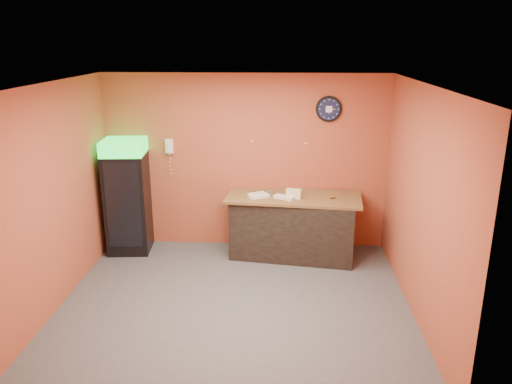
{
  "coord_description": "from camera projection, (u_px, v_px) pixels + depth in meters",
  "views": [
    {
      "loc": [
        0.58,
        -5.74,
        3.3
      ],
      "look_at": [
        0.24,
        0.6,
        1.34
      ],
      "focal_mm": 35.0,
      "sensor_mm": 36.0,
      "label": 1
    }
  ],
  "objects": [
    {
      "name": "sub_roll_stack",
      "position": [
        294.0,
        194.0,
        7.53
      ],
      "size": [
        0.24,
        0.14,
        0.15
      ],
      "rotation": [
        0.0,
        0.0,
        -0.3
      ],
      "color": "beige",
      "rests_on": "butcher_paper"
    },
    {
      "name": "wall_clock",
      "position": [
        329.0,
        109.0,
        7.63
      ],
      "size": [
        0.39,
        0.06,
        0.39
      ],
      "color": "black",
      "rests_on": "back_wall"
    },
    {
      "name": "butcher_paper",
      "position": [
        294.0,
        197.0,
        7.67
      ],
      "size": [
        2.13,
        1.08,
        0.04
      ],
      "primitive_type": "cube",
      "rotation": [
        0.0,
        0.0,
        -0.1
      ],
      "color": "brown",
      "rests_on": "prep_counter"
    },
    {
      "name": "wall_phone",
      "position": [
        169.0,
        146.0,
        7.91
      ],
      "size": [
        0.12,
        0.11,
        0.23
      ],
      "color": "white",
      "rests_on": "back_wall"
    },
    {
      "name": "beverage_cooler",
      "position": [
        127.0,
        198.0,
        7.85
      ],
      "size": [
        0.69,
        0.7,
        1.82
      ],
      "rotation": [
        0.0,
        0.0,
        0.09
      ],
      "color": "black",
      "rests_on": "floor"
    },
    {
      "name": "wrapped_sandwich_mid",
      "position": [
        284.0,
        197.0,
        7.52
      ],
      "size": [
        0.33,
        0.25,
        0.04
      ],
      "primitive_type": "cube",
      "rotation": [
        0.0,
        0.0,
        -0.51
      ],
      "color": "silver",
      "rests_on": "butcher_paper"
    },
    {
      "name": "prep_counter",
      "position": [
        293.0,
        227.0,
        7.81
      ],
      "size": [
        1.98,
        1.09,
        0.94
      ],
      "primitive_type": "cube",
      "rotation": [
        0.0,
        0.0,
        -0.14
      ],
      "color": "black",
      "rests_on": "floor"
    },
    {
      "name": "wrapped_sandwich_left",
      "position": [
        259.0,
        196.0,
        7.57
      ],
      "size": [
        0.32,
        0.24,
        0.04
      ],
      "primitive_type": "cube",
      "rotation": [
        0.0,
        0.0,
        0.49
      ],
      "color": "silver",
      "rests_on": "butcher_paper"
    },
    {
      "name": "kitchen_tool",
      "position": [
        270.0,
        192.0,
        7.74
      ],
      "size": [
        0.06,
        0.06,
        0.06
      ],
      "primitive_type": "cylinder",
      "color": "silver",
      "rests_on": "butcher_paper"
    },
    {
      "name": "back_wall",
      "position": [
        245.0,
        162.0,
        7.98
      ],
      "size": [
        4.5,
        0.02,
        2.8
      ],
      "primitive_type": "cube",
      "color": "#AB4E30",
      "rests_on": "floor"
    },
    {
      "name": "ceiling",
      "position": [
        232.0,
        84.0,
        5.66
      ],
      "size": [
        4.5,
        4.0,
        0.02
      ],
      "primitive_type": "cube",
      "color": "white",
      "rests_on": "back_wall"
    },
    {
      "name": "wrapped_sandwich_right",
      "position": [
        257.0,
        194.0,
        7.68
      ],
      "size": [
        0.29,
        0.24,
        0.04
      ],
      "primitive_type": "cube",
      "rotation": [
        0.0,
        0.0,
        0.57
      ],
      "color": "silver",
      "rests_on": "butcher_paper"
    },
    {
      "name": "left_wall",
      "position": [
        53.0,
        198.0,
        6.18
      ],
      "size": [
        0.02,
        4.0,
        2.8
      ],
      "primitive_type": "cube",
      "color": "#AB4E30",
      "rests_on": "floor"
    },
    {
      "name": "right_wall",
      "position": [
        421.0,
        204.0,
        5.96
      ],
      "size": [
        0.02,
        4.0,
        2.8
      ],
      "primitive_type": "cube",
      "color": "#AB4E30",
      "rests_on": "floor"
    },
    {
      "name": "floor",
      "position": [
        235.0,
        303.0,
        6.48
      ],
      "size": [
        4.5,
        4.5,
        0.0
      ],
      "primitive_type": "plane",
      "color": "#47474C",
      "rests_on": "ground"
    }
  ]
}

